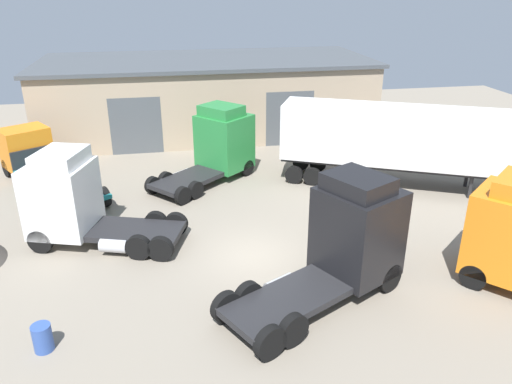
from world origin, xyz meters
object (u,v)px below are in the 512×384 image
(container_trailer_grey, at_px, (396,137))
(tractor_unit_black, at_px, (347,239))
(tractor_unit_white, at_px, (73,200))
(oil_drum, at_px, (43,338))
(flatbed_truck_orange, at_px, (36,159))
(tractor_unit_green, at_px, (219,144))

(container_trailer_grey, bearing_deg, tractor_unit_black, -98.31)
(tractor_unit_white, distance_m, oil_drum, 7.04)
(container_trailer_grey, height_order, flatbed_truck_orange, container_trailer_grey)
(tractor_unit_green, bearing_deg, tractor_unit_white, -177.83)
(oil_drum, bearing_deg, tractor_unit_green, 62.69)
(tractor_unit_green, distance_m, flatbed_truck_orange, 10.01)
(tractor_unit_white, height_order, container_trailer_grey, container_trailer_grey)
(container_trailer_grey, xyz_separation_m, oil_drum, (-15.89, -10.37, -2.24))
(tractor_unit_black, height_order, flatbed_truck_orange, tractor_unit_black)
(flatbed_truck_orange, xyz_separation_m, oil_drum, (3.01, -14.52, -0.84))
(tractor_unit_white, relative_size, oil_drum, 7.52)
(tractor_unit_green, xyz_separation_m, oil_drum, (-6.91, -13.38, -1.45))
(container_trailer_grey, height_order, oil_drum, container_trailer_grey)
(tractor_unit_black, xyz_separation_m, oil_drum, (-9.98, -1.50, -1.57))
(container_trailer_grey, relative_size, flatbed_truck_orange, 1.40)
(flatbed_truck_orange, distance_m, oil_drum, 14.86)
(tractor_unit_black, relative_size, tractor_unit_green, 1.14)
(tractor_unit_white, xyz_separation_m, tractor_unit_black, (9.89, -5.39, 0.11))
(oil_drum, bearing_deg, tractor_unit_white, 89.26)
(tractor_unit_green, height_order, oil_drum, tractor_unit_green)
(container_trailer_grey, relative_size, oil_drum, 13.56)
(flatbed_truck_orange, relative_size, oil_drum, 9.67)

